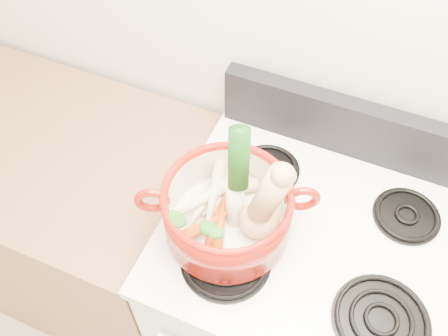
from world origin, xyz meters
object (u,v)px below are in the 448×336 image
at_px(dutch_oven, 227,212).
at_px(leek, 236,180).
at_px(stove_body, 297,308).
at_px(squash, 262,202).

bearing_deg(dutch_oven, leek, 38.86).
relative_size(stove_body, leek, 2.98).
height_order(stove_body, dutch_oven, dutch_oven).
relative_size(stove_body, squash, 3.71).
xyz_separation_m(squash, leek, (-0.07, 0.01, 0.03)).
distance_m(dutch_oven, leek, 0.11).
xyz_separation_m(dutch_oven, squash, (0.08, 0.01, 0.08)).
distance_m(stove_body, dutch_oven, 0.63).
distance_m(stove_body, leek, 0.73).
bearing_deg(stove_body, dutch_oven, -159.54).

